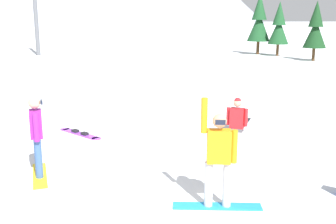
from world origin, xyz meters
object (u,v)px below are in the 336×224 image
at_px(snowboarder_midground, 37,135).
at_px(pine_tree_slender, 279,26).
at_px(loose_snowboard_far_spare, 80,133).
at_px(pine_tree_broad, 259,21).
at_px(snowboarder_background, 238,118).
at_px(snowboarder_foreground, 219,158).
at_px(pine_tree_short, 316,28).

distance_m(snowboarder_midground, pine_tree_slender, 30.89).
height_order(loose_snowboard_far_spare, pine_tree_slender, pine_tree_slender).
bearing_deg(pine_tree_broad, snowboarder_midground, -113.67).
height_order(snowboarder_background, pine_tree_slender, pine_tree_slender).
relative_size(snowboarder_foreground, snowboarder_background, 1.10).
relative_size(snowboarder_foreground, loose_snowboard_far_spare, 1.37).
distance_m(snowboarder_background, pine_tree_slender, 25.82).
xyz_separation_m(snowboarder_background, pine_tree_short, (10.46, 19.63, 2.15)).
bearing_deg(snowboarder_midground, snowboarder_background, 33.93).
relative_size(loose_snowboard_far_spare, pine_tree_broad, 0.26).
bearing_deg(snowboarder_midground, pine_tree_slender, 62.88).
height_order(pine_tree_broad, pine_tree_slender, pine_tree_broad).
bearing_deg(pine_tree_broad, loose_snowboard_far_spare, -115.53).
distance_m(snowboarder_background, pine_tree_short, 22.35).
xyz_separation_m(snowboarder_foreground, pine_tree_short, (11.98, 24.66, 1.58)).
bearing_deg(pine_tree_broad, pine_tree_slender, -50.81).
relative_size(snowboarder_foreground, snowboarder_midground, 1.16).
height_order(pine_tree_short, pine_tree_broad, pine_tree_broad).
bearing_deg(loose_snowboard_far_spare, pine_tree_broad, 64.47).
bearing_deg(snowboarder_midground, pine_tree_broad, 66.33).
relative_size(snowboarder_midground, pine_tree_broad, 0.31).
distance_m(snowboarder_foreground, pine_tree_slender, 31.02).
bearing_deg(pine_tree_short, snowboarder_foreground, -115.91).
xyz_separation_m(snowboarder_midground, loose_snowboard_far_spare, (0.37, 3.16, -0.88)).
xyz_separation_m(snowboarder_midground, snowboarder_background, (5.01, 3.37, -0.55)).
relative_size(snowboarder_background, pine_tree_slender, 0.38).
height_order(snowboarder_midground, pine_tree_short, pine_tree_short).
bearing_deg(pine_tree_slender, snowboarder_midground, -117.12).
xyz_separation_m(snowboarder_foreground, snowboarder_background, (1.52, 5.03, -0.57)).
distance_m(pine_tree_short, pine_tree_slender, 4.67).
distance_m(snowboarder_foreground, snowboarder_background, 5.29).
distance_m(snowboarder_midground, pine_tree_broad, 31.81).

